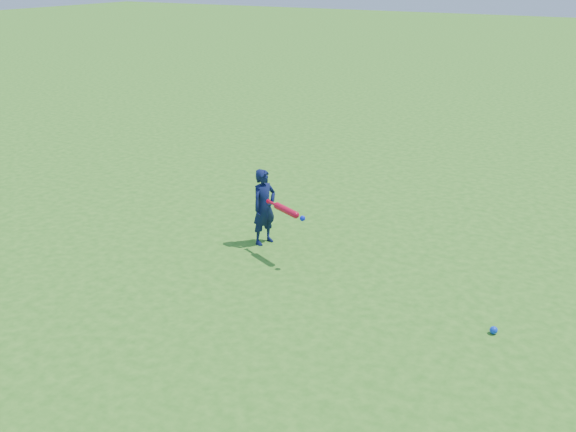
# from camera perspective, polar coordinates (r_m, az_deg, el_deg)

# --- Properties ---
(ground) EXTENTS (80.00, 80.00, 0.00)m
(ground) POSITION_cam_1_polar(r_m,az_deg,el_deg) (7.76, 1.86, -3.13)
(ground) COLOR #2E741B
(ground) RESTS_ON ground
(child) EXTENTS (0.32, 0.40, 0.95)m
(child) POSITION_cam_1_polar(r_m,az_deg,el_deg) (7.82, -2.13, 0.81)
(child) COLOR #0D1540
(child) RESTS_ON ground
(ground_ball_blue) EXTENTS (0.08, 0.08, 0.08)m
(ground_ball_blue) POSITION_cam_1_polar(r_m,az_deg,el_deg) (6.40, 17.81, -9.64)
(ground_ball_blue) COLOR blue
(ground_ball_blue) RESTS_ON ground
(bat_swing) EXTENTS (0.66, 0.34, 0.08)m
(bat_swing) POSITION_cam_1_polar(r_m,az_deg,el_deg) (7.32, -0.03, 0.46)
(bat_swing) COLOR red
(bat_swing) RESTS_ON ground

